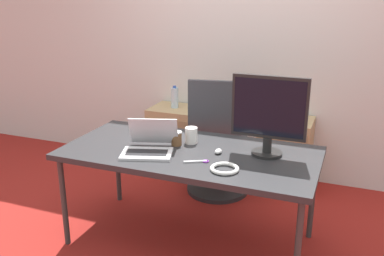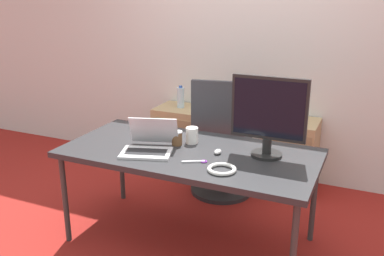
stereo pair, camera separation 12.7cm
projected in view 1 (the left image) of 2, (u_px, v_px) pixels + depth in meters
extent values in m
plane|color=maroon|center=(190.00, 240.00, 3.17)|extent=(14.00, 14.00, 0.00)
cube|color=silver|center=(245.00, 41.00, 4.01)|extent=(10.00, 0.05, 2.60)
cube|color=#28282B|center=(190.00, 153.00, 2.95)|extent=(1.75, 0.85, 0.04)
cylinder|color=#333333|center=(64.00, 202.00, 3.02)|extent=(0.04, 0.04, 0.67)
cylinder|color=#333333|center=(298.00, 251.00, 2.45)|extent=(0.04, 0.04, 0.67)
cylinder|color=#333333|center=(118.00, 164.00, 3.67)|extent=(0.04, 0.04, 0.67)
cylinder|color=#333333|center=(312.00, 196.00, 3.10)|extent=(0.04, 0.04, 0.67)
cylinder|color=#232326|center=(217.00, 188.00, 3.94)|extent=(0.56, 0.56, 0.04)
cylinder|color=gray|center=(218.00, 166.00, 3.87)|extent=(0.05, 0.05, 0.41)
cube|color=#38383D|center=(218.00, 145.00, 3.81)|extent=(0.56, 0.56, 0.07)
cube|color=#38383D|center=(215.00, 117.00, 3.46)|extent=(0.44, 0.12, 0.60)
cube|color=tan|center=(175.00, 139.00, 4.32)|extent=(0.46, 0.41, 0.65)
cube|color=#977D56|center=(167.00, 145.00, 4.14)|extent=(0.42, 0.01, 0.52)
cube|color=tan|center=(285.00, 153.00, 3.94)|extent=(0.46, 0.41, 0.65)
cube|color=#977D56|center=(281.00, 161.00, 3.75)|extent=(0.42, 0.01, 0.52)
cylinder|color=silver|center=(175.00, 98.00, 4.19)|extent=(0.07, 0.07, 0.20)
cylinder|color=#3359B2|center=(175.00, 87.00, 4.15)|extent=(0.03, 0.03, 0.02)
cube|color=silver|center=(147.00, 154.00, 2.86)|extent=(0.39, 0.32, 0.02)
cube|color=black|center=(147.00, 152.00, 2.86)|extent=(0.30, 0.20, 0.00)
cube|color=silver|center=(154.00, 131.00, 2.97)|extent=(0.35, 0.20, 0.21)
cube|color=black|center=(153.00, 131.00, 2.96)|extent=(0.32, 0.18, 0.19)
cylinder|color=black|center=(267.00, 153.00, 2.87)|extent=(0.21, 0.21, 0.02)
cylinder|color=black|center=(267.00, 145.00, 2.85)|extent=(0.06, 0.06, 0.10)
cube|color=black|center=(269.00, 107.00, 2.77)|extent=(0.50, 0.03, 0.41)
cube|color=black|center=(269.00, 108.00, 2.76)|extent=(0.46, 0.00, 0.37)
ellipsoid|color=silver|center=(218.00, 151.00, 2.89)|extent=(0.04, 0.07, 0.03)
cylinder|color=white|center=(191.00, 135.00, 3.07)|extent=(0.09, 0.09, 0.12)
cylinder|color=brown|center=(176.00, 139.00, 3.03)|extent=(0.07, 0.07, 0.09)
cylinder|color=white|center=(176.00, 132.00, 3.02)|extent=(0.08, 0.08, 0.01)
torus|color=white|center=(225.00, 169.00, 2.62)|extent=(0.18, 0.18, 0.02)
cube|color=#B2B2B7|center=(195.00, 162.00, 2.74)|extent=(0.14, 0.09, 0.01)
torus|color=purple|center=(206.00, 161.00, 2.75)|extent=(0.06, 0.06, 0.01)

